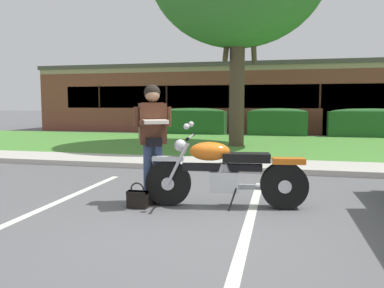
% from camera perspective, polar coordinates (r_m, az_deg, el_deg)
% --- Properties ---
extents(ground_plane, '(140.00, 140.00, 0.00)m').
position_cam_1_polar(ground_plane, '(4.99, 5.74, -10.91)').
color(ground_plane, '#565659').
extents(curb_strip, '(60.00, 0.20, 0.12)m').
position_cam_1_polar(curb_strip, '(8.38, 9.11, -3.70)').
color(curb_strip, '#B7B2A8').
rests_on(curb_strip, ground).
extents(concrete_walk, '(60.00, 1.50, 0.08)m').
position_cam_1_polar(concrete_walk, '(9.22, 9.54, -2.97)').
color(concrete_walk, '#B7B2A8').
rests_on(concrete_walk, ground).
extents(grass_lawn, '(60.00, 7.67, 0.06)m').
position_cam_1_polar(grass_lawn, '(13.76, 10.96, -0.16)').
color(grass_lawn, '#478433').
rests_on(grass_lawn, ground).
extents(stall_stripe_0, '(0.21, 4.40, 0.01)m').
position_cam_1_polar(stall_stripe_0, '(6.08, -19.28, -8.11)').
color(stall_stripe_0, silver).
rests_on(stall_stripe_0, ground).
extents(stall_stripe_1, '(0.21, 4.40, 0.01)m').
position_cam_1_polar(stall_stripe_1, '(5.16, 8.41, -10.34)').
color(stall_stripe_1, silver).
rests_on(stall_stripe_1, ground).
extents(motorcycle, '(2.24, 0.82, 1.18)m').
position_cam_1_polar(motorcycle, '(5.51, 5.76, -4.16)').
color(motorcycle, black).
rests_on(motorcycle, ground).
extents(rider_person, '(0.59, 0.67, 1.70)m').
position_cam_1_polar(rider_person, '(5.66, -5.65, 1.47)').
color(rider_person, black).
rests_on(rider_person, ground).
extents(handbag, '(0.28, 0.13, 0.36)m').
position_cam_1_polar(handbag, '(5.55, -7.86, -7.67)').
color(handbag, black).
rests_on(handbag, ground).
extents(hedge_left, '(2.95, 0.90, 1.24)m').
position_cam_1_polar(hedge_left, '(18.37, 0.28, 3.36)').
color(hedge_left, '#235623').
rests_on(hedge_left, ground).
extents(hedge_center_left, '(2.55, 0.90, 1.24)m').
position_cam_1_polar(hedge_center_left, '(17.87, 12.17, 3.16)').
color(hedge_center_left, '#235623').
rests_on(hedge_center_left, ground).
extents(hedge_center_right, '(3.34, 0.90, 1.24)m').
position_cam_1_polar(hedge_center_right, '(18.17, 24.18, 2.82)').
color(hedge_center_right, '#235623').
rests_on(hedge_center_right, ground).
extents(brick_building, '(21.56, 11.15, 3.43)m').
position_cam_1_polar(brick_building, '(24.47, 8.44, 6.40)').
color(brick_building, brown).
rests_on(brick_building, ground).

